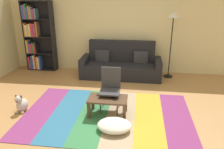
# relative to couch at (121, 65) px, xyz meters

# --- Properties ---
(ground_plane) EXTENTS (14.00, 14.00, 0.00)m
(ground_plane) POSITION_rel_couch_xyz_m (-0.04, -2.02, -0.34)
(ground_plane) COLOR #B27F4C
(back_wall) EXTENTS (6.80, 0.10, 2.70)m
(back_wall) POSITION_rel_couch_xyz_m (-0.04, 0.53, 1.01)
(back_wall) COLOR beige
(back_wall) RESTS_ON ground_plane
(rug) EXTENTS (3.34, 2.17, 0.01)m
(rug) POSITION_rel_couch_xyz_m (-0.07, -2.21, -0.33)
(rug) COLOR #843370
(rug) RESTS_ON ground_plane
(couch) EXTENTS (2.26, 0.80, 1.00)m
(couch) POSITION_rel_couch_xyz_m (0.00, 0.00, 0.00)
(couch) COLOR black
(couch) RESTS_ON ground_plane
(bookshelf) EXTENTS (0.90, 0.28, 2.08)m
(bookshelf) POSITION_rel_couch_xyz_m (-2.62, 0.28, 0.68)
(bookshelf) COLOR black
(bookshelf) RESTS_ON ground_plane
(coffee_table) EXTENTS (0.77, 0.45, 0.36)m
(coffee_table) POSITION_rel_couch_xyz_m (-0.06, -2.19, -0.03)
(coffee_table) COLOR #513826
(coffee_table) RESTS_ON rug
(pouf) EXTENTS (0.61, 0.49, 0.19)m
(pouf) POSITION_rel_couch_xyz_m (0.13, -2.71, -0.23)
(pouf) COLOR white
(pouf) RESTS_ON rug
(dog) EXTENTS (0.22, 0.35, 0.40)m
(dog) POSITION_rel_couch_xyz_m (-1.85, -2.27, -0.18)
(dog) COLOR beige
(dog) RESTS_ON ground_plane
(standing_lamp) EXTENTS (0.32, 0.32, 1.82)m
(standing_lamp) POSITION_rel_couch_xyz_m (1.36, 0.12, 1.18)
(standing_lamp) COLOR black
(standing_lamp) RESTS_ON ground_plane
(tv_remote) EXTENTS (0.11, 0.15, 0.02)m
(tv_remote) POSITION_rel_couch_xyz_m (0.06, -2.21, 0.05)
(tv_remote) COLOR black
(tv_remote) RESTS_ON coffee_table
(folding_chair) EXTENTS (0.40, 0.40, 0.90)m
(folding_chair) POSITION_rel_couch_xyz_m (-0.04, -1.94, 0.20)
(folding_chair) COLOR #38383D
(folding_chair) RESTS_ON ground_plane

